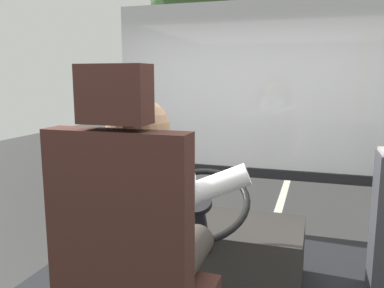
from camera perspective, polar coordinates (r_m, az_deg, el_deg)
The scene contains 5 objects.
ground at distance 10.72m, azimuth 14.79°, elevation -1.46°, with size 18.00×44.00×0.06m.
driver_seat at distance 1.51m, azimuth -8.24°, elevation -19.55°, with size 0.48×0.48×1.37m.
bus_driver at distance 1.52m, azimuth -6.49°, elevation -11.40°, with size 0.73×0.60×0.75m.
steering_console at distance 2.67m, azimuth 3.51°, elevation -14.73°, with size 1.10×0.99×0.81m.
windshield_panel at distance 3.39m, azimuth 9.37°, elevation 4.79°, with size 2.50×0.08×1.48m.
Camera 1 is at (0.49, -1.72, 2.00)m, focal length 36.87 mm.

